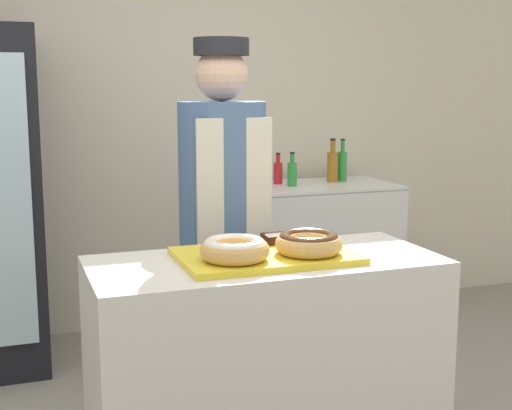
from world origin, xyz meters
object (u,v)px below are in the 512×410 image
at_px(brownie_back_right, 276,238).
at_px(chest_freezer, 315,255).
at_px(bottle_green, 342,165).
at_px(donut_chocolate_glaze, 309,242).
at_px(baker_person, 223,227).
at_px(donut_light_glaze, 235,248).
at_px(bottle_red, 278,172).
at_px(brownie_back_left, 228,242).
at_px(bottle_green_b, 292,173).
at_px(serving_tray, 265,256).
at_px(bottle_amber, 332,165).

height_order(brownie_back_right, chest_freezer, brownie_back_right).
distance_m(chest_freezer, bottle_green, 0.61).
relative_size(donut_chocolate_glaze, baker_person, 0.14).
bearing_deg(donut_chocolate_glaze, bottle_green, 60.27).
bearing_deg(bottle_green, donut_chocolate_glaze, -119.73).
distance_m(donut_light_glaze, bottle_red, 2.10).
relative_size(brownie_back_left, bottle_green_b, 0.44).
xyz_separation_m(serving_tray, chest_freezer, (0.99, 1.73, -0.47)).
height_order(donut_light_glaze, donut_chocolate_glaze, same).
bearing_deg(bottle_green, donut_light_glaze, -125.66).
xyz_separation_m(chest_freezer, bottle_green_b, (-0.17, -0.02, 0.54)).
xyz_separation_m(bottle_amber, bottle_green_b, (-0.32, -0.08, -0.03)).
bearing_deg(bottle_green_b, bottle_amber, 14.88).
xyz_separation_m(baker_person, bottle_green_b, (0.78, 1.08, 0.08)).
bearing_deg(bottle_green, chest_freezer, -158.57).
height_order(donut_chocolate_glaze, brownie_back_left, donut_chocolate_glaze).
distance_m(donut_light_glaze, bottle_amber, 2.26).
xyz_separation_m(brownie_back_left, chest_freezer, (1.09, 1.59, -0.50)).
relative_size(serving_tray, chest_freezer, 0.63).
height_order(brownie_back_left, bottle_red, bottle_red).
height_order(donut_chocolate_glaze, bottle_amber, bottle_amber).
bearing_deg(donut_chocolate_glaze, brownie_back_right, 101.84).
height_order(donut_light_glaze, bottle_red, bottle_red).
bearing_deg(donut_light_glaze, donut_chocolate_glaze, 0.00).
xyz_separation_m(donut_chocolate_glaze, bottle_green_b, (0.68, 1.78, 0.01)).
bearing_deg(brownie_back_right, bottle_red, 68.22).
bearing_deg(brownie_back_right, baker_person, 96.50).
distance_m(donut_chocolate_glaze, chest_freezer, 2.06).
bearing_deg(bottle_green_b, baker_person, -125.90).
bearing_deg(bottle_red, bottle_amber, -5.34).
bearing_deg(bottle_amber, bottle_green_b, -165.12).
bearing_deg(brownie_back_right, bottle_green_b, 65.31).
relative_size(brownie_back_left, bottle_amber, 0.33).
relative_size(donut_chocolate_glaze, bottle_amber, 0.86).
xyz_separation_m(serving_tray, donut_light_glaze, (-0.14, -0.07, 0.05)).
bearing_deg(bottle_amber, serving_tray, -122.24).
distance_m(donut_light_glaze, baker_person, 0.73).
height_order(brownie_back_right, bottle_amber, bottle_amber).
bearing_deg(serving_tray, brownie_back_left, 124.22).
relative_size(donut_chocolate_glaze, chest_freezer, 0.24).
xyz_separation_m(brownie_back_right, baker_person, (-0.06, 0.50, -0.05)).
height_order(donut_chocolate_glaze, bottle_green_b, bottle_green_b).
bearing_deg(donut_light_glaze, chest_freezer, 57.85).
xyz_separation_m(brownie_back_right, bottle_green, (1.12, 1.68, 0.06)).
bearing_deg(baker_person, donut_light_glaze, -104.05).
bearing_deg(brownie_back_left, bottle_green_b, 59.89).
xyz_separation_m(serving_tray, brownie_back_left, (-0.09, 0.14, 0.03)).
xyz_separation_m(donut_light_glaze, chest_freezer, (1.13, 1.80, -0.53)).
xyz_separation_m(chest_freezer, bottle_amber, (0.14, 0.07, 0.56)).
bearing_deg(donut_chocolate_glaze, baker_person, 98.08).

